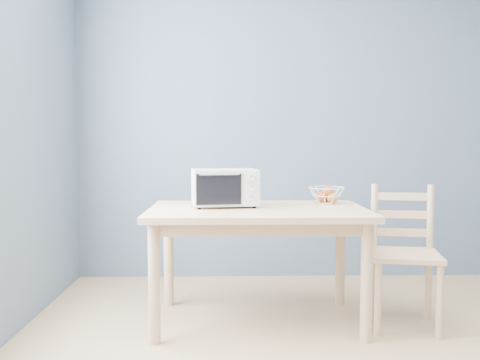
{
  "coord_description": "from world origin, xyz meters",
  "views": [
    {
      "loc": [
        -0.7,
        -2.37,
        1.17
      ],
      "look_at": [
        -0.62,
        1.08,
        0.93
      ],
      "focal_mm": 40.0,
      "sensor_mm": 36.0,
      "label": 1
    }
  ],
  "objects_px": {
    "dining_table": "(258,224)",
    "dining_chair": "(404,257)",
    "fruit_basket": "(327,195)",
    "toaster_oven": "(222,187)"
  },
  "relations": [
    {
      "from": "fruit_basket",
      "to": "dining_table",
      "type": "bearing_deg",
      "value": -153.85
    },
    {
      "from": "fruit_basket",
      "to": "dining_chair",
      "type": "height_order",
      "value": "dining_chair"
    },
    {
      "from": "toaster_oven",
      "to": "fruit_basket",
      "type": "height_order",
      "value": "toaster_oven"
    },
    {
      "from": "dining_chair",
      "to": "toaster_oven",
      "type": "bearing_deg",
      "value": -176.95
    },
    {
      "from": "toaster_oven",
      "to": "fruit_basket",
      "type": "relative_size",
      "value": 1.46
    },
    {
      "from": "dining_table",
      "to": "dining_chair",
      "type": "distance_m",
      "value": 0.96
    },
    {
      "from": "fruit_basket",
      "to": "toaster_oven",
      "type": "bearing_deg",
      "value": -166.92
    },
    {
      "from": "dining_table",
      "to": "dining_chair",
      "type": "xyz_separation_m",
      "value": [
        0.93,
        -0.08,
        -0.21
      ]
    },
    {
      "from": "dining_table",
      "to": "dining_chair",
      "type": "relative_size",
      "value": 1.56
    },
    {
      "from": "dining_table",
      "to": "dining_chair",
      "type": "bearing_deg",
      "value": -4.89
    }
  ]
}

